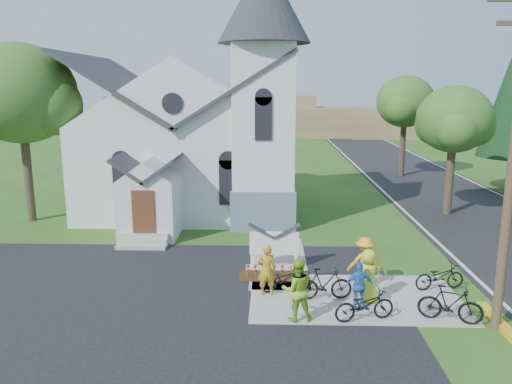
{
  "coord_description": "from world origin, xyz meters",
  "views": [
    {
      "loc": [
        -1.37,
        -15.25,
        7.01
      ],
      "look_at": [
        -1.95,
        5.0,
        2.68
      ],
      "focal_mm": 35.0,
      "sensor_mm": 36.0,
      "label": 1
    }
  ],
  "objects_px": {
    "bike_0": "(284,279)",
    "cyclist_1": "(297,290)",
    "cyclist_2": "(359,286)",
    "cyclist_4": "(368,276)",
    "bike_3": "(450,304)",
    "bike_2": "(364,305)",
    "bike_4": "(440,276)",
    "church_sign": "(274,244)",
    "cyclist_0": "(266,270)",
    "cyclist_3": "(365,262)",
    "bike_1": "(325,284)"
  },
  "relations": [
    {
      "from": "bike_1",
      "to": "cyclist_4",
      "type": "xyz_separation_m",
      "value": [
        1.38,
        -0.16,
        0.35
      ]
    },
    {
      "from": "bike_4",
      "to": "cyclist_0",
      "type": "bearing_deg",
      "value": 83.88
    },
    {
      "from": "bike_2",
      "to": "cyclist_3",
      "type": "bearing_deg",
      "value": -24.88
    },
    {
      "from": "bike_4",
      "to": "bike_3",
      "type": "bearing_deg",
      "value": 156.66
    },
    {
      "from": "church_sign",
      "to": "bike_4",
      "type": "distance_m",
      "value": 6.08
    },
    {
      "from": "cyclist_0",
      "to": "bike_3",
      "type": "bearing_deg",
      "value": 154.79
    },
    {
      "from": "cyclist_3",
      "to": "cyclist_0",
      "type": "bearing_deg",
      "value": 9.37
    },
    {
      "from": "cyclist_1",
      "to": "cyclist_0",
      "type": "bearing_deg",
      "value": -71.17
    },
    {
      "from": "cyclist_0",
      "to": "cyclist_2",
      "type": "relative_size",
      "value": 1.13
    },
    {
      "from": "bike_3",
      "to": "cyclist_4",
      "type": "height_order",
      "value": "cyclist_4"
    },
    {
      "from": "cyclist_0",
      "to": "bike_1",
      "type": "bearing_deg",
      "value": 162.9
    },
    {
      "from": "cyclist_4",
      "to": "bike_1",
      "type": "bearing_deg",
      "value": -7.95
    },
    {
      "from": "cyclist_1",
      "to": "bike_4",
      "type": "distance_m",
      "value": 5.67
    },
    {
      "from": "cyclist_2",
      "to": "cyclist_4",
      "type": "distance_m",
      "value": 0.67
    },
    {
      "from": "bike_3",
      "to": "cyclist_0",
      "type": "bearing_deg",
      "value": 91.73
    },
    {
      "from": "bike_4",
      "to": "bike_1",
      "type": "bearing_deg",
      "value": 91.33
    },
    {
      "from": "bike_2",
      "to": "cyclist_3",
      "type": "xyz_separation_m",
      "value": [
        0.46,
        2.59,
        0.41
      ]
    },
    {
      "from": "church_sign",
      "to": "cyclist_2",
      "type": "bearing_deg",
      "value": -53.75
    },
    {
      "from": "cyclist_1",
      "to": "bike_2",
      "type": "xyz_separation_m",
      "value": [
        2.04,
        0.0,
        -0.47
      ]
    },
    {
      "from": "bike_0",
      "to": "church_sign",
      "type": "bearing_deg",
      "value": -5.4
    },
    {
      "from": "cyclist_0",
      "to": "church_sign",
      "type": "bearing_deg",
      "value": -102.94
    },
    {
      "from": "bike_4",
      "to": "church_sign",
      "type": "bearing_deg",
      "value": 59.3
    },
    {
      "from": "cyclist_3",
      "to": "cyclist_4",
      "type": "relative_size",
      "value": 1.01
    },
    {
      "from": "bike_0",
      "to": "bike_4",
      "type": "xyz_separation_m",
      "value": [
        5.4,
        0.33,
        0.02
      ]
    },
    {
      "from": "cyclist_2",
      "to": "bike_3",
      "type": "bearing_deg",
      "value": 157.42
    },
    {
      "from": "cyclist_0",
      "to": "cyclist_2",
      "type": "bearing_deg",
      "value": 153.28
    },
    {
      "from": "bike_2",
      "to": "cyclist_4",
      "type": "distance_m",
      "value": 1.42
    },
    {
      "from": "cyclist_4",
      "to": "bike_4",
      "type": "relative_size",
      "value": 1.01
    },
    {
      "from": "bike_1",
      "to": "bike_3",
      "type": "xyz_separation_m",
      "value": [
        3.59,
        -1.49,
        0.02
      ]
    },
    {
      "from": "cyclist_4",
      "to": "bike_3",
      "type": "bearing_deg",
      "value": 148.06
    },
    {
      "from": "cyclist_0",
      "to": "cyclist_4",
      "type": "bearing_deg",
      "value": 164.34
    },
    {
      "from": "church_sign",
      "to": "bike_4",
      "type": "bearing_deg",
      "value": -18.72
    },
    {
      "from": "bike_1",
      "to": "cyclist_2",
      "type": "distance_m",
      "value": 1.25
    },
    {
      "from": "bike_1",
      "to": "cyclist_2",
      "type": "xyz_separation_m",
      "value": [
        1.0,
        -0.71,
        0.23
      ]
    },
    {
      "from": "cyclist_3",
      "to": "bike_3",
      "type": "xyz_separation_m",
      "value": [
        2.1,
        -2.59,
        -0.34
      ]
    },
    {
      "from": "bike_0",
      "to": "cyclist_2",
      "type": "relative_size",
      "value": 1.11
    },
    {
      "from": "bike_2",
      "to": "cyclist_4",
      "type": "relative_size",
      "value": 1.05
    },
    {
      "from": "church_sign",
      "to": "cyclist_4",
      "type": "xyz_separation_m",
      "value": [
        3.03,
        -3.08,
        -0.07
      ]
    },
    {
      "from": "bike_2",
      "to": "bike_4",
      "type": "height_order",
      "value": "bike_2"
    },
    {
      "from": "church_sign",
      "to": "bike_1",
      "type": "height_order",
      "value": "church_sign"
    },
    {
      "from": "cyclist_0",
      "to": "cyclist_3",
      "type": "xyz_separation_m",
      "value": [
        3.43,
        0.76,
        0.03
      ]
    },
    {
      "from": "bike_1",
      "to": "cyclist_1",
      "type": "bearing_deg",
      "value": 141.12
    },
    {
      "from": "cyclist_1",
      "to": "cyclist_4",
      "type": "bearing_deg",
      "value": -158.94
    },
    {
      "from": "cyclist_2",
      "to": "bike_0",
      "type": "bearing_deg",
      "value": -36.16
    },
    {
      "from": "bike_0",
      "to": "cyclist_1",
      "type": "height_order",
      "value": "cyclist_1"
    },
    {
      "from": "bike_0",
      "to": "bike_1",
      "type": "relative_size",
      "value": 0.95
    },
    {
      "from": "church_sign",
      "to": "cyclist_4",
      "type": "height_order",
      "value": "cyclist_4"
    },
    {
      "from": "bike_3",
      "to": "bike_2",
      "type": "bearing_deg",
      "value": 110.12
    },
    {
      "from": "bike_1",
      "to": "bike_4",
      "type": "distance_m",
      "value": 4.2
    },
    {
      "from": "cyclist_2",
      "to": "cyclist_4",
      "type": "relative_size",
      "value": 0.87
    }
  ]
}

